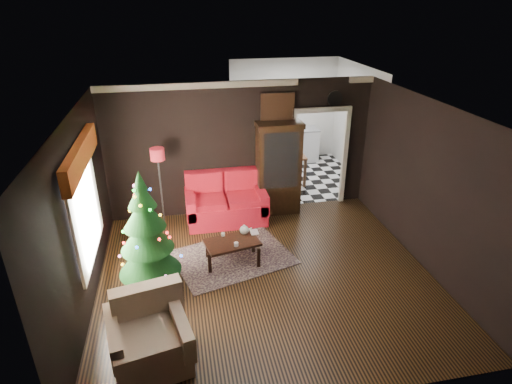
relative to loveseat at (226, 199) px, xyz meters
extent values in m
plane|color=black|center=(0.40, -2.05, -0.50)|extent=(5.50, 5.50, 0.00)
plane|color=white|center=(0.40, -2.05, 2.30)|extent=(5.50, 5.50, 0.00)
plane|color=black|center=(0.40, 0.45, 0.90)|extent=(5.50, 0.00, 5.50)
plane|color=black|center=(0.40, -4.55, 0.90)|extent=(5.50, 0.00, 5.50)
plane|color=black|center=(-2.35, -2.05, 0.90)|extent=(0.00, 5.50, 5.50)
plane|color=black|center=(3.15, -2.05, 0.90)|extent=(0.00, 5.50, 5.50)
cube|color=white|center=(-2.31, -1.85, 0.95)|extent=(0.05, 1.60, 1.40)
cube|color=#923D14|center=(-2.23, -1.85, 1.77)|extent=(0.12, 2.10, 0.35)
plane|color=white|center=(2.10, 1.95, -0.50)|extent=(3.00, 3.00, 0.00)
cube|color=white|center=(2.10, 3.40, 1.20)|extent=(0.70, 0.06, 0.70)
cube|color=#63455B|center=(-0.07, -1.39, -0.49)|extent=(2.32, 1.95, 0.01)
cylinder|color=white|center=(-0.23, -1.31, -0.05)|extent=(0.07, 0.07, 0.06)
cylinder|color=white|center=(-0.05, -1.68, -0.04)|extent=(0.10, 0.10, 0.07)
imported|color=gray|center=(0.27, -1.31, 0.02)|extent=(0.14, 0.01, 0.19)
cylinder|color=silver|center=(2.35, 0.40, 1.88)|extent=(0.32, 0.32, 0.06)
cube|color=tan|center=(1.15, 0.41, 1.75)|extent=(0.62, 0.05, 0.52)
cube|color=white|center=(2.10, 3.15, -0.05)|extent=(1.80, 0.60, 0.90)
camera|label=1|loc=(-0.90, -7.71, 3.78)|focal=29.47mm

